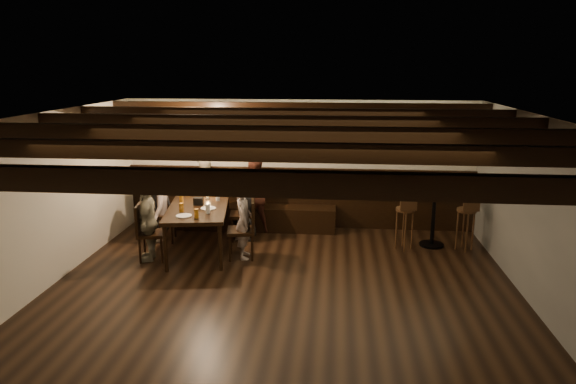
# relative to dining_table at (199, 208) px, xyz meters

# --- Properties ---
(room) EXTENTS (7.00, 7.00, 7.00)m
(room) POSITION_rel_dining_table_xyz_m (1.27, 0.15, 0.36)
(room) COLOR black
(room) RESTS_ON ground
(dining_table) EXTENTS (1.25, 2.20, 0.78)m
(dining_table) POSITION_rel_dining_table_xyz_m (0.00, 0.00, 0.00)
(dining_table) COLOR black
(dining_table) RESTS_ON floor
(chair_left_near) EXTENTS (0.52, 0.52, 0.99)m
(chair_left_near) POSITION_rel_dining_table_xyz_m (-0.78, 0.33, -0.41)
(chair_left_near) COLOR black
(chair_left_near) RESTS_ON floor
(chair_left_far) EXTENTS (0.47, 0.47, 0.91)m
(chair_left_far) POSITION_rel_dining_table_xyz_m (-0.64, -0.56, -0.44)
(chair_left_far) COLOR black
(chair_left_far) RESTS_ON floor
(chair_right_near) EXTENTS (0.50, 0.50, 0.96)m
(chair_right_near) POSITION_rel_dining_table_xyz_m (0.64, 0.56, -0.42)
(chair_right_near) COLOR black
(chair_right_near) RESTS_ON floor
(chair_right_far) EXTENTS (0.49, 0.49, 0.95)m
(chair_right_far) POSITION_rel_dining_table_xyz_m (0.78, -0.33, -0.43)
(chair_right_far) COLOR black
(chair_right_far) RESTS_ON floor
(person_bench_left) EXTENTS (0.64, 0.47, 1.20)m
(person_bench_left) POSITION_rel_dining_table_xyz_m (-1.03, 0.75, -0.11)
(person_bench_left) COLOR #2A2A2D
(person_bench_left) RESTS_ON floor
(person_bench_centre) EXTENTS (0.56, 0.41, 1.40)m
(person_bench_centre) POSITION_rel_dining_table_xyz_m (-0.16, 1.04, -0.01)
(person_bench_centre) COLOR gray
(person_bench_centre) RESTS_ON floor
(person_bench_right) EXTENTS (0.74, 0.62, 1.37)m
(person_bench_right) POSITION_rel_dining_table_xyz_m (0.75, 1.03, -0.03)
(person_bench_right) COLOR #52271C
(person_bench_right) RESTS_ON floor
(person_left_near) EXTENTS (0.58, 0.86, 1.24)m
(person_left_near) POSITION_rel_dining_table_xyz_m (-0.81, 0.33, -0.10)
(person_left_near) COLOR gray
(person_left_near) RESTS_ON floor
(person_left_far) EXTENTS (0.42, 0.78, 1.26)m
(person_left_far) POSITION_rel_dining_table_xyz_m (-0.67, -0.56, -0.09)
(person_left_far) COLOR gray
(person_left_far) RESTS_ON floor
(person_right_near) EXTENTS (0.46, 0.63, 1.17)m
(person_right_near) POSITION_rel_dining_table_xyz_m (0.67, 0.56, -0.13)
(person_right_near) COLOR #2B2C2E
(person_right_near) RESTS_ON floor
(person_right_far) EXTENTS (0.35, 0.48, 1.20)m
(person_right_far) POSITION_rel_dining_table_xyz_m (0.81, -0.33, -0.11)
(person_right_far) COLOR gray
(person_right_far) RESTS_ON floor
(pint_a) EXTENTS (0.07, 0.07, 0.14)m
(pint_a) POSITION_rel_dining_table_xyz_m (-0.39, 0.65, 0.13)
(pint_a) COLOR #BF7219
(pint_a) RESTS_ON dining_table
(pint_b) EXTENTS (0.07, 0.07, 0.14)m
(pint_b) POSITION_rel_dining_table_xyz_m (0.15, 0.68, 0.13)
(pint_b) COLOR #BF7219
(pint_b) RESTS_ON dining_table
(pint_c) EXTENTS (0.07, 0.07, 0.14)m
(pint_c) POSITION_rel_dining_table_xyz_m (-0.31, 0.05, 0.13)
(pint_c) COLOR #BF7219
(pint_c) RESTS_ON dining_table
(pint_d) EXTENTS (0.07, 0.07, 0.14)m
(pint_d) POSITION_rel_dining_table_xyz_m (0.27, 0.24, 0.13)
(pint_d) COLOR silver
(pint_d) RESTS_ON dining_table
(pint_e) EXTENTS (0.07, 0.07, 0.14)m
(pint_e) POSITION_rel_dining_table_xyz_m (-0.15, -0.48, 0.13)
(pint_e) COLOR #BF7219
(pint_e) RESTS_ON dining_table
(pint_f) EXTENTS (0.07, 0.07, 0.14)m
(pint_f) POSITION_rel_dining_table_xyz_m (0.28, -0.51, 0.13)
(pint_f) COLOR silver
(pint_f) RESTS_ON dining_table
(pint_g) EXTENTS (0.07, 0.07, 0.14)m
(pint_g) POSITION_rel_dining_table_xyz_m (0.17, -0.78, 0.13)
(pint_g) COLOR #BF7219
(pint_g) RESTS_ON dining_table
(plate_near) EXTENTS (0.24, 0.24, 0.01)m
(plate_near) POSITION_rel_dining_table_xyz_m (-0.04, -0.71, 0.07)
(plate_near) COLOR white
(plate_near) RESTS_ON dining_table
(plate_far) EXTENTS (0.24, 0.24, 0.01)m
(plate_far) POSITION_rel_dining_table_xyz_m (0.22, -0.27, 0.07)
(plate_far) COLOR white
(plate_far) RESTS_ON dining_table
(condiment_caddy) EXTENTS (0.15, 0.10, 0.12)m
(condiment_caddy) POSITION_rel_dining_table_xyz_m (0.01, -0.05, 0.12)
(condiment_caddy) COLOR black
(condiment_caddy) RESTS_ON dining_table
(candle) EXTENTS (0.05, 0.05, 0.05)m
(candle) POSITION_rel_dining_table_xyz_m (0.07, 0.32, 0.09)
(candle) COLOR beige
(candle) RESTS_ON dining_table
(high_top_table) EXTENTS (0.56, 0.56, 0.99)m
(high_top_table) POSITION_rel_dining_table_xyz_m (3.91, 0.52, -0.06)
(high_top_table) COLOR black
(high_top_table) RESTS_ON floor
(bar_stool_left) EXTENTS (0.32, 0.34, 1.01)m
(bar_stool_left) POSITION_rel_dining_table_xyz_m (3.41, 0.31, -0.34)
(bar_stool_left) COLOR #3A1F12
(bar_stool_left) RESTS_ON floor
(bar_stool_right) EXTENTS (0.33, 0.35, 1.01)m
(bar_stool_right) POSITION_rel_dining_table_xyz_m (4.41, 0.36, -0.34)
(bar_stool_right) COLOR #3A1F12
(bar_stool_right) RESTS_ON floor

